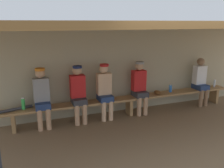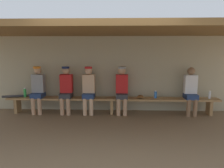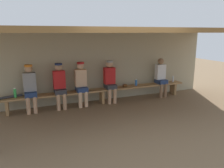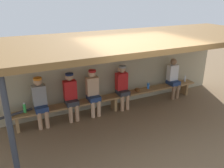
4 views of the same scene
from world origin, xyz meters
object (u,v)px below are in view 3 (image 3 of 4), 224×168
(water_bottle_orange, at_px, (136,82))
(bench, at_px, (102,91))
(baseball_bat, at_px, (7,97))
(water_bottle_blue, at_px, (15,93))
(baseball_glove_dark_brown, at_px, (125,85))
(water_bottle_green, at_px, (173,79))
(player_rightmost, at_px, (81,82))
(player_in_blue, at_px, (161,76))
(player_with_sunglasses, at_px, (110,79))
(player_in_red, at_px, (30,86))
(player_leftmost, at_px, (60,84))

(water_bottle_orange, bearing_deg, bench, -178.44)
(bench, relative_size, baseball_bat, 7.35)
(water_bottle_blue, distance_m, baseball_glove_dark_brown, 3.33)
(bench, relative_size, water_bottle_green, 26.82)
(player_rightmost, bearing_deg, player_in_blue, -0.01)
(water_bottle_green, bearing_deg, baseball_bat, -179.77)
(player_rightmost, bearing_deg, player_with_sunglasses, 0.00)
(bench, xyz_separation_m, baseball_bat, (-2.73, -0.00, 0.11))
(player_in_red, distance_m, player_leftmost, 0.82)
(player_leftmost, bearing_deg, player_in_red, 180.00)
(player_with_sunglasses, xyz_separation_m, player_in_blue, (1.92, -0.00, -0.02))
(player_rightmost, xyz_separation_m, baseball_bat, (-2.07, -0.00, -0.25))
(player_in_blue, distance_m, player_leftmost, 3.50)
(player_in_red, height_order, player_in_blue, player_in_red)
(player_with_sunglasses, relative_size, baseball_bat, 1.65)
(player_leftmost, bearing_deg, player_rightmost, 0.00)
(bench, height_order, player_in_blue, player_in_blue)
(water_bottle_green, bearing_deg, water_bottle_blue, 179.93)
(bench, xyz_separation_m, player_rightmost, (-0.66, 0.00, 0.36))
(player_with_sunglasses, bearing_deg, baseball_bat, -179.93)
(player_in_blue, bearing_deg, water_bottle_blue, 179.69)
(bench, relative_size, player_rightmost, 4.46)
(player_in_red, distance_m, baseball_glove_dark_brown, 2.94)
(player_in_red, relative_size, player_in_blue, 1.01)
(baseball_bat, bearing_deg, water_bottle_orange, -15.36)
(player_leftmost, xyz_separation_m, baseball_glove_dark_brown, (2.11, -0.01, -0.24))
(player_rightmost, bearing_deg, player_in_red, 180.00)
(player_rightmost, relative_size, baseball_bat, 1.65)
(water_bottle_green, bearing_deg, water_bottle_orange, 179.56)
(player_leftmost, height_order, water_bottle_orange, player_leftmost)
(baseball_bat, bearing_deg, player_leftmost, -15.70)
(player_leftmost, xyz_separation_m, water_bottle_blue, (-1.21, 0.03, -0.16))
(bench, distance_m, water_bottle_orange, 1.25)
(water_bottle_orange, xyz_separation_m, water_bottle_blue, (-3.75, -0.01, 0.03))
(player_rightmost, height_order, water_bottle_blue, player_rightmost)
(player_in_blue, height_order, water_bottle_orange, player_in_blue)
(player_with_sunglasses, bearing_deg, player_in_red, 180.00)
(bench, distance_m, player_rightmost, 0.75)
(player_rightmost, xyz_separation_m, water_bottle_green, (3.40, 0.02, -0.18))
(player_with_sunglasses, height_order, baseball_glove_dark_brown, player_with_sunglasses)
(player_with_sunglasses, bearing_deg, baseball_glove_dark_brown, -0.72)
(player_with_sunglasses, height_order, player_in_red, same)
(baseball_glove_dark_brown, bearing_deg, water_bottle_orange, 113.88)
(water_bottle_blue, bearing_deg, player_rightmost, -0.77)
(water_bottle_green, bearing_deg, baseball_glove_dark_brown, -179.25)
(player_in_blue, height_order, baseball_bat, player_in_blue)
(bench, height_order, baseball_glove_dark_brown, baseball_glove_dark_brown)
(player_in_blue, distance_m, water_bottle_green, 0.56)
(player_with_sunglasses, bearing_deg, player_in_blue, -0.01)
(player_with_sunglasses, height_order, water_bottle_orange, player_with_sunglasses)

